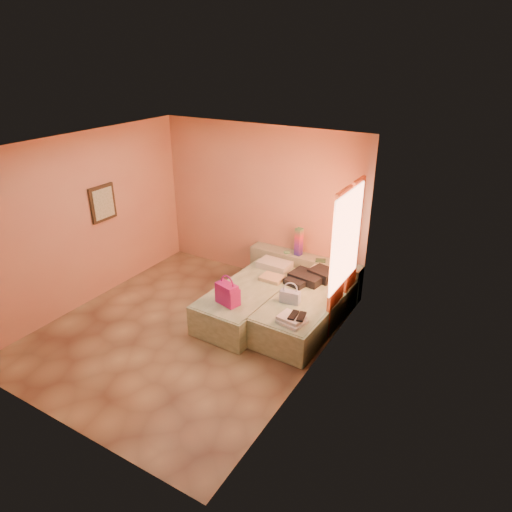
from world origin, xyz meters
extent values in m
plane|color=#9E8C5E|center=(0.00, 0.00, 0.00)|extent=(4.50, 4.50, 0.00)
cube|color=tan|center=(0.00, 2.25, 1.40)|extent=(4.00, 0.02, 2.80)
cube|color=tan|center=(-2.00, 0.00, 1.40)|extent=(0.02, 4.50, 2.80)
cube|color=tan|center=(2.00, 0.00, 1.40)|extent=(0.02, 4.50, 2.80)
cube|color=white|center=(0.00, 0.00, 2.80)|extent=(4.00, 4.50, 0.02)
cube|color=#FFC69E|center=(1.98, 1.25, 1.50)|extent=(0.02, 1.10, 1.40)
cube|color=#D96234|center=(1.94, 1.10, 1.15)|extent=(0.05, 0.55, 2.20)
cube|color=#D96234|center=(1.94, 1.70, 1.15)|extent=(0.05, 0.45, 2.20)
cube|color=#322516|center=(-1.97, 0.40, 1.60)|extent=(0.04, 0.50, 0.60)
cube|color=gold|center=(1.55, 2.22, 1.45)|extent=(0.25, 0.04, 0.30)
cube|color=#979D80|center=(0.98, 2.10, 0.33)|extent=(2.05, 0.30, 0.65)
cube|color=#B4CBA4|center=(0.60, 0.89, 0.25)|extent=(0.96, 2.03, 0.50)
cube|color=#B4CBA4|center=(1.50, 1.05, 0.25)|extent=(0.96, 2.03, 0.50)
cylinder|color=#163C25|center=(0.79, 2.14, 0.77)|extent=(0.07, 0.07, 0.23)
cube|color=#B21573|center=(0.85, 2.09, 0.90)|extent=(0.13, 0.13, 0.49)
cylinder|color=#53996A|center=(0.65, 2.05, 0.66)|extent=(0.14, 0.14, 0.03)
cube|color=#274A30|center=(1.30, 2.04, 0.66)|extent=(0.20, 0.18, 0.03)
cube|color=white|center=(1.76, 2.03, 0.76)|extent=(0.21, 0.21, 0.23)
cube|color=#B21573|center=(0.57, 0.29, 0.67)|extent=(0.39, 0.28, 0.33)
cube|color=tan|center=(0.78, 1.28, 0.53)|extent=(0.36, 0.29, 0.06)
cube|color=black|center=(1.33, 1.53, 0.59)|extent=(0.62, 0.62, 0.17)
cube|color=#456AA6|center=(1.35, 0.78, 0.60)|extent=(0.31, 0.16, 0.19)
cube|color=silver|center=(1.63, 0.29, 0.55)|extent=(0.40, 0.36, 0.10)
cube|color=black|center=(1.69, 0.33, 0.61)|extent=(0.21, 0.26, 0.03)
camera|label=1|loc=(3.91, -4.54, 3.98)|focal=32.00mm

